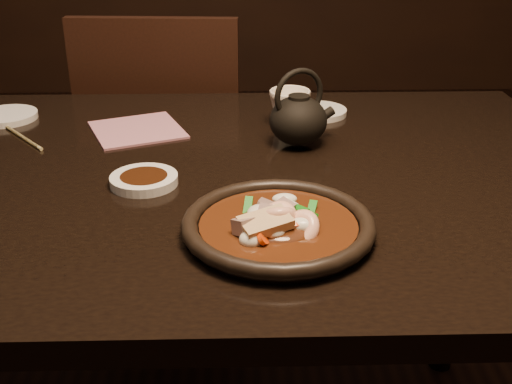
{
  "coord_description": "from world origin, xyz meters",
  "views": [
    {
      "loc": [
        0.18,
        -1.0,
        1.19
      ],
      "look_at": [
        0.2,
        -0.19,
        0.8
      ],
      "focal_mm": 45.0,
      "sensor_mm": 36.0,
      "label": 1
    }
  ],
  "objects_px": {
    "chair": "(169,161)",
    "tea_cup": "(290,107)",
    "teapot": "(299,118)",
    "plate": "(278,226)",
    "table": "(138,211)"
  },
  "relations": [
    {
      "from": "table",
      "to": "teapot",
      "type": "bearing_deg",
      "value": 21.29
    },
    {
      "from": "chair",
      "to": "tea_cup",
      "type": "bearing_deg",
      "value": 127.75
    },
    {
      "from": "table",
      "to": "chair",
      "type": "distance_m",
      "value": 0.68
    },
    {
      "from": "table",
      "to": "chair",
      "type": "xyz_separation_m",
      "value": [
        -0.02,
        0.65,
        -0.18
      ]
    },
    {
      "from": "chair",
      "to": "table",
      "type": "bearing_deg",
      "value": 95.3
    },
    {
      "from": "plate",
      "to": "teapot",
      "type": "xyz_separation_m",
      "value": [
        0.06,
        0.34,
        0.04
      ]
    },
    {
      "from": "chair",
      "to": "teapot",
      "type": "xyz_separation_m",
      "value": [
        0.3,
        -0.54,
        0.31
      ]
    },
    {
      "from": "table",
      "to": "teapot",
      "type": "height_order",
      "value": "teapot"
    },
    {
      "from": "plate",
      "to": "tea_cup",
      "type": "height_order",
      "value": "tea_cup"
    },
    {
      "from": "table",
      "to": "plate",
      "type": "xyz_separation_m",
      "value": [
        0.23,
        -0.23,
        0.09
      ]
    },
    {
      "from": "table",
      "to": "plate",
      "type": "height_order",
      "value": "plate"
    },
    {
      "from": "chair",
      "to": "tea_cup",
      "type": "xyz_separation_m",
      "value": [
        0.3,
        -0.44,
        0.3
      ]
    },
    {
      "from": "table",
      "to": "chair",
      "type": "height_order",
      "value": "chair"
    },
    {
      "from": "tea_cup",
      "to": "chair",
      "type": "bearing_deg",
      "value": 124.01
    },
    {
      "from": "teapot",
      "to": "tea_cup",
      "type": "bearing_deg",
      "value": 69.92
    }
  ]
}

